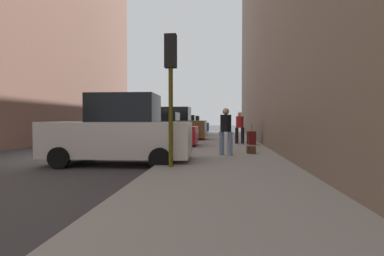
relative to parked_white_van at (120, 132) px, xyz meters
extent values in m
plane|color=#38383A|center=(-2.65, 1.68, -1.03)|extent=(120.00, 120.00, 0.00)
cube|color=gray|center=(3.35, 1.68, -0.96)|extent=(4.00, 40.00, 0.15)
cube|color=silver|center=(-0.05, 0.00, -0.21)|extent=(4.65, 1.97, 1.10)
cube|color=black|center=(0.15, 0.00, 0.77)|extent=(2.11, 1.62, 0.90)
cylinder|color=black|center=(-1.57, 0.88, -0.71)|extent=(0.65, 0.24, 0.64)
cylinder|color=black|center=(-1.52, -0.96, -0.71)|extent=(0.65, 0.24, 0.64)
cylinder|color=black|center=(1.42, 0.96, -0.71)|extent=(0.65, 0.24, 0.64)
cylinder|color=black|center=(1.47, -0.88, -0.71)|extent=(0.65, 0.24, 0.64)
cube|color=#B2191E|center=(-0.05, 5.32, -0.34)|extent=(4.20, 1.85, 0.84)
cube|color=black|center=(0.15, 5.32, 0.41)|extent=(1.89, 1.57, 0.70)
cylinder|color=black|center=(-1.41, 6.25, -0.71)|extent=(0.64, 0.22, 0.64)
cylinder|color=black|center=(-1.41, 4.41, -0.71)|extent=(0.64, 0.22, 0.64)
cylinder|color=black|center=(1.32, 6.24, -0.71)|extent=(0.64, 0.22, 0.64)
cylinder|color=black|center=(1.32, 4.40, -0.71)|extent=(0.64, 0.22, 0.64)
cube|color=brown|center=(-0.05, 10.20, -0.21)|extent=(4.65, 1.98, 1.10)
cube|color=black|center=(0.15, 10.19, 0.77)|extent=(2.12, 1.63, 0.90)
cylinder|color=black|center=(-1.51, 11.16, -0.71)|extent=(0.65, 0.24, 0.64)
cylinder|color=black|center=(-1.57, 9.32, -0.71)|extent=(0.65, 0.24, 0.64)
cylinder|color=black|center=(1.48, 11.07, -0.71)|extent=(0.65, 0.24, 0.64)
cylinder|color=black|center=(1.42, 9.23, -0.71)|extent=(0.65, 0.24, 0.64)
cube|color=#193828|center=(-0.05, 15.28, -0.34)|extent=(4.21, 1.86, 0.84)
cube|color=black|center=(0.15, 15.28, 0.41)|extent=(1.90, 1.57, 0.70)
cylinder|color=black|center=(-1.42, 16.19, -0.71)|extent=(0.64, 0.22, 0.64)
cylinder|color=black|center=(-1.41, 14.35, -0.71)|extent=(0.64, 0.22, 0.64)
cylinder|color=black|center=(1.31, 16.21, -0.71)|extent=(0.64, 0.22, 0.64)
cylinder|color=black|center=(1.32, 14.37, -0.71)|extent=(0.64, 0.22, 0.64)
cube|color=navy|center=(-0.05, 20.58, -0.34)|extent=(4.22, 1.87, 0.84)
cube|color=black|center=(0.15, 20.58, 0.41)|extent=(1.90, 1.58, 0.70)
cylinder|color=black|center=(-1.42, 21.48, -0.71)|extent=(0.64, 0.23, 0.64)
cylinder|color=black|center=(-1.40, 19.65, -0.71)|extent=(0.64, 0.23, 0.64)
cylinder|color=black|center=(1.31, 21.51, -0.71)|extent=(0.64, 0.23, 0.64)
cylinder|color=black|center=(1.33, 19.67, -0.71)|extent=(0.64, 0.23, 0.64)
cylinder|color=red|center=(1.80, 8.15, -0.61)|extent=(0.22, 0.22, 0.55)
sphere|color=red|center=(1.80, 8.15, -0.28)|extent=(0.20, 0.20, 0.20)
cylinder|color=red|center=(1.64, 8.15, -0.58)|extent=(0.10, 0.09, 0.09)
cylinder|color=red|center=(1.96, 8.15, -0.58)|extent=(0.10, 0.09, 0.09)
cylinder|color=#514C0F|center=(1.85, -1.24, 0.92)|extent=(0.12, 0.12, 3.60)
cube|color=black|center=(1.85, -1.24, 2.27)|extent=(0.32, 0.24, 0.90)
sphere|color=red|center=(1.85, -1.11, 2.55)|extent=(0.14, 0.14, 0.14)
sphere|color=yellow|center=(1.85, -1.11, 2.27)|extent=(0.14, 0.14, 0.14)
sphere|color=green|center=(1.85, -1.11, 1.99)|extent=(0.14, 0.14, 0.14)
cylinder|color=black|center=(4.08, 6.92, -0.46)|extent=(0.21, 0.21, 0.85)
cylinder|color=black|center=(4.39, 6.97, -0.46)|extent=(0.21, 0.21, 0.85)
cylinder|color=#A51E23|center=(4.23, 6.94, 0.28)|extent=(0.46, 0.46, 0.62)
sphere|color=beige|center=(4.23, 6.94, 0.71)|extent=(0.24, 0.24, 0.24)
cylinder|color=#728CB2|center=(3.55, 1.61, -0.46)|extent=(0.22, 0.22, 0.85)
cylinder|color=#728CB2|center=(3.24, 1.70, -0.46)|extent=(0.22, 0.22, 0.85)
cylinder|color=black|center=(3.40, 1.66, 0.28)|extent=(0.50, 0.50, 0.62)
sphere|color=tan|center=(3.40, 1.66, 0.71)|extent=(0.24, 0.24, 0.24)
cube|color=#591414|center=(4.80, 6.34, -0.54)|extent=(0.43, 0.60, 0.68)
cylinder|color=#333333|center=(4.80, 6.34, -0.02)|extent=(0.02, 0.02, 0.36)
cube|color=#472D19|center=(4.38, 2.31, -0.74)|extent=(0.32, 0.44, 0.28)
camera|label=1|loc=(3.21, -9.30, 0.42)|focal=28.00mm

